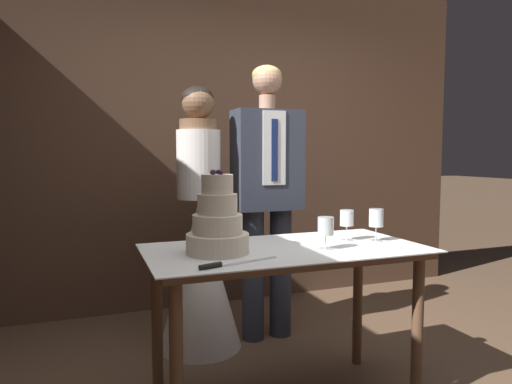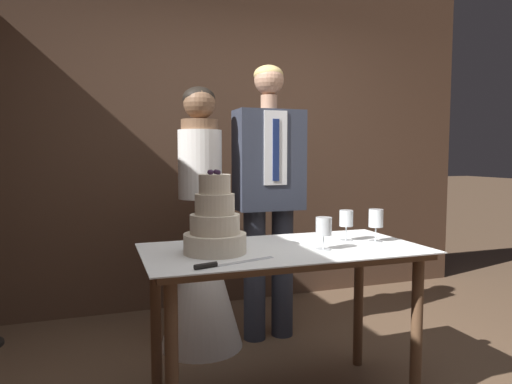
{
  "view_description": "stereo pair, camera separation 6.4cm",
  "coord_description": "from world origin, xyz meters",
  "px_view_note": "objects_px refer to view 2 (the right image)",
  "views": [
    {
      "loc": [
        -1.07,
        -1.7,
        1.26
      ],
      "look_at": [
        -0.15,
        0.75,
        1.05
      ],
      "focal_mm": 32.0,
      "sensor_mm": 36.0,
      "label": 1
    },
    {
      "loc": [
        -1.01,
        -1.72,
        1.26
      ],
      "look_at": [
        -0.15,
        0.75,
        1.05
      ],
      "focal_mm": 32.0,
      "sensor_mm": 36.0,
      "label": 2
    }
  ],
  "objects_px": {
    "tiered_cake": "(215,224)",
    "wine_glass_middle": "(346,219)",
    "cake_knife": "(220,264)",
    "groom": "(269,188)",
    "cake_table": "(284,269)",
    "wine_glass_near": "(376,220)",
    "wine_glass_far": "(324,227)",
    "bride": "(201,253)"
  },
  "relations": [
    {
      "from": "groom",
      "to": "wine_glass_near",
      "type": "bearing_deg",
      "value": -71.43
    },
    {
      "from": "wine_glass_near",
      "to": "groom",
      "type": "bearing_deg",
      "value": 108.57
    },
    {
      "from": "tiered_cake",
      "to": "wine_glass_near",
      "type": "relative_size",
      "value": 2.26
    },
    {
      "from": "cake_table",
      "to": "wine_glass_middle",
      "type": "relative_size",
      "value": 8.37
    },
    {
      "from": "wine_glass_near",
      "to": "wine_glass_middle",
      "type": "relative_size",
      "value": 1.05
    },
    {
      "from": "tiered_cake",
      "to": "wine_glass_middle",
      "type": "height_order",
      "value": "tiered_cake"
    },
    {
      "from": "wine_glass_middle",
      "to": "wine_glass_far",
      "type": "xyz_separation_m",
      "value": [
        -0.22,
        -0.17,
        -0.01
      ]
    },
    {
      "from": "tiered_cake",
      "to": "wine_glass_middle",
      "type": "xyz_separation_m",
      "value": [
        0.73,
        0.07,
        -0.02
      ]
    },
    {
      "from": "wine_glass_near",
      "to": "groom",
      "type": "height_order",
      "value": "groom"
    },
    {
      "from": "tiered_cake",
      "to": "groom",
      "type": "relative_size",
      "value": 0.21
    },
    {
      "from": "wine_glass_middle",
      "to": "wine_glass_far",
      "type": "bearing_deg",
      "value": -142.98
    },
    {
      "from": "bride",
      "to": "wine_glass_near",
      "type": "bearing_deg",
      "value": -48.19
    },
    {
      "from": "cake_knife",
      "to": "wine_glass_middle",
      "type": "xyz_separation_m",
      "value": [
        0.78,
        0.32,
        0.11
      ]
    },
    {
      "from": "cake_table",
      "to": "wine_glass_middle",
      "type": "xyz_separation_m",
      "value": [
        0.38,
        0.06,
        0.22
      ]
    },
    {
      "from": "tiered_cake",
      "to": "wine_glass_middle",
      "type": "bearing_deg",
      "value": 5.21
    },
    {
      "from": "tiered_cake",
      "to": "cake_knife",
      "type": "relative_size",
      "value": 1.03
    },
    {
      "from": "tiered_cake",
      "to": "groom",
      "type": "xyz_separation_m",
      "value": [
        0.59,
        0.84,
        0.1
      ]
    },
    {
      "from": "wine_glass_near",
      "to": "wine_glass_far",
      "type": "relative_size",
      "value": 1.09
    },
    {
      "from": "tiered_cake",
      "to": "groom",
      "type": "distance_m",
      "value": 1.03
    },
    {
      "from": "cake_table",
      "to": "wine_glass_middle",
      "type": "height_order",
      "value": "wine_glass_middle"
    },
    {
      "from": "tiered_cake",
      "to": "cake_knife",
      "type": "height_order",
      "value": "tiered_cake"
    },
    {
      "from": "wine_glass_far",
      "to": "bride",
      "type": "relative_size",
      "value": 0.09
    },
    {
      "from": "wine_glass_far",
      "to": "bride",
      "type": "bearing_deg",
      "value": 113.07
    },
    {
      "from": "wine_glass_middle",
      "to": "cake_table",
      "type": "bearing_deg",
      "value": -171.19
    },
    {
      "from": "cake_knife",
      "to": "groom",
      "type": "height_order",
      "value": "groom"
    },
    {
      "from": "groom",
      "to": "wine_glass_middle",
      "type": "bearing_deg",
      "value": -79.14
    },
    {
      "from": "wine_glass_far",
      "to": "groom",
      "type": "xyz_separation_m",
      "value": [
        0.07,
        0.94,
        0.13
      ]
    },
    {
      "from": "bride",
      "to": "tiered_cake",
      "type": "bearing_deg",
      "value": -97.69
    },
    {
      "from": "cake_table",
      "to": "cake_knife",
      "type": "height_order",
      "value": "cake_knife"
    },
    {
      "from": "groom",
      "to": "wine_glass_far",
      "type": "bearing_deg",
      "value": -94.4
    },
    {
      "from": "cake_table",
      "to": "bride",
      "type": "height_order",
      "value": "bride"
    },
    {
      "from": "tiered_cake",
      "to": "groom",
      "type": "height_order",
      "value": "groom"
    },
    {
      "from": "wine_glass_far",
      "to": "wine_glass_middle",
      "type": "bearing_deg",
      "value": 37.02
    },
    {
      "from": "tiered_cake",
      "to": "groom",
      "type": "bearing_deg",
      "value": 55.1
    },
    {
      "from": "wine_glass_middle",
      "to": "cake_knife",
      "type": "bearing_deg",
      "value": -157.71
    },
    {
      "from": "wine_glass_middle",
      "to": "groom",
      "type": "xyz_separation_m",
      "value": [
        -0.15,
        0.77,
        0.12
      ]
    },
    {
      "from": "cake_knife",
      "to": "bride",
      "type": "distance_m",
      "value": 1.12
    },
    {
      "from": "wine_glass_near",
      "to": "wine_glass_middle",
      "type": "distance_m",
      "value": 0.15
    },
    {
      "from": "cake_knife",
      "to": "wine_glass_near",
      "type": "bearing_deg",
      "value": -1.03
    },
    {
      "from": "cake_table",
      "to": "wine_glass_far",
      "type": "xyz_separation_m",
      "value": [
        0.16,
        -0.11,
        0.22
      ]
    },
    {
      "from": "wine_glass_middle",
      "to": "wine_glass_near",
      "type": "bearing_deg",
      "value": -28.03
    },
    {
      "from": "wine_glass_middle",
      "to": "groom",
      "type": "distance_m",
      "value": 0.8
    }
  ]
}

